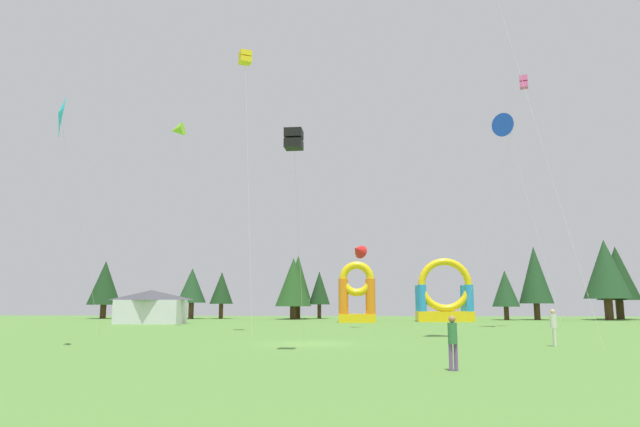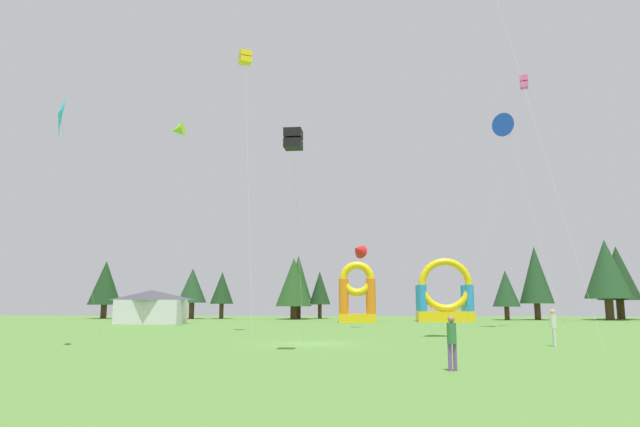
{
  "view_description": "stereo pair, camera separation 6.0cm",
  "coord_description": "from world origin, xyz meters",
  "px_view_note": "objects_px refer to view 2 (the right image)",
  "views": [
    {
      "loc": [
        2.57,
        -30.45,
        2.23
      ],
      "look_at": [
        0.0,
        7.99,
        8.4
      ],
      "focal_mm": 31.06,
      "sensor_mm": 36.0,
      "label": 1
    },
    {
      "loc": [
        2.63,
        -30.44,
        2.23
      ],
      "look_at": [
        0.0,
        7.99,
        8.4
      ],
      "focal_mm": 31.06,
      "sensor_mm": 36.0,
      "label": 2
    }
  ],
  "objects_px": {
    "kite_blue_delta": "(508,126)",
    "kite_yellow_box": "(245,58)",
    "kite_lime_delta": "(178,130)",
    "kite_pink_box": "(524,83)",
    "inflatable_blue_arch": "(445,299)",
    "inflatable_red_slide": "(357,298)",
    "festival_tent": "(151,307)",
    "kite_red_delta": "(358,250)",
    "kite_cyan_diamond": "(58,115)",
    "kite_black_box": "(293,139)",
    "person_near_camera": "(553,324)",
    "person_midfield": "(452,338)"
  },
  "relations": [
    {
      "from": "kite_blue_delta",
      "to": "kite_yellow_box",
      "type": "bearing_deg",
      "value": -157.8
    },
    {
      "from": "kite_lime_delta",
      "to": "kite_pink_box",
      "type": "distance_m",
      "value": 31.72
    },
    {
      "from": "inflatable_blue_arch",
      "to": "inflatable_red_slide",
      "type": "height_order",
      "value": "inflatable_blue_arch"
    },
    {
      "from": "kite_lime_delta",
      "to": "festival_tent",
      "type": "height_order",
      "value": "kite_lime_delta"
    },
    {
      "from": "kite_pink_box",
      "to": "festival_tent",
      "type": "height_order",
      "value": "kite_pink_box"
    },
    {
      "from": "kite_lime_delta",
      "to": "kite_yellow_box",
      "type": "xyz_separation_m",
      "value": [
        8.31,
        -9.64,
        2.44
      ]
    },
    {
      "from": "kite_red_delta",
      "to": "kite_cyan_diamond",
      "type": "distance_m",
      "value": 27.52
    },
    {
      "from": "kite_black_box",
      "to": "inflatable_blue_arch",
      "type": "relative_size",
      "value": 1.4
    },
    {
      "from": "person_near_camera",
      "to": "inflatable_blue_arch",
      "type": "relative_size",
      "value": 0.26
    },
    {
      "from": "kite_cyan_diamond",
      "to": "kite_pink_box",
      "type": "bearing_deg",
      "value": 36.42
    },
    {
      "from": "person_near_camera",
      "to": "inflatable_blue_arch",
      "type": "bearing_deg",
      "value": -173.99
    },
    {
      "from": "inflatable_blue_arch",
      "to": "kite_pink_box",
      "type": "bearing_deg",
      "value": -74.3
    },
    {
      "from": "kite_blue_delta",
      "to": "person_midfield",
      "type": "height_order",
      "value": "kite_blue_delta"
    },
    {
      "from": "person_midfield",
      "to": "kite_yellow_box",
      "type": "bearing_deg",
      "value": -66.8
    },
    {
      "from": "kite_lime_delta",
      "to": "kite_cyan_diamond",
      "type": "distance_m",
      "value": 24.05
    },
    {
      "from": "kite_blue_delta",
      "to": "festival_tent",
      "type": "xyz_separation_m",
      "value": [
        -34.93,
        9.26,
        -15.88
      ]
    },
    {
      "from": "kite_red_delta",
      "to": "festival_tent",
      "type": "height_order",
      "value": "kite_red_delta"
    },
    {
      "from": "festival_tent",
      "to": "kite_red_delta",
      "type": "bearing_deg",
      "value": -22.5
    },
    {
      "from": "kite_lime_delta",
      "to": "festival_tent",
      "type": "xyz_separation_m",
      "value": [
        -4.91,
        8.48,
        -16.35
      ]
    },
    {
      "from": "kite_blue_delta",
      "to": "kite_yellow_box",
      "type": "xyz_separation_m",
      "value": [
        -21.71,
        -8.86,
        2.92
      ]
    },
    {
      "from": "kite_black_box",
      "to": "kite_red_delta",
      "type": "xyz_separation_m",
      "value": [
        2.94,
        23.8,
        -2.91
      ]
    },
    {
      "from": "kite_yellow_box",
      "to": "festival_tent",
      "type": "bearing_deg",
      "value": 126.12
    },
    {
      "from": "kite_yellow_box",
      "to": "inflatable_blue_arch",
      "type": "height_order",
      "value": "kite_yellow_box"
    },
    {
      "from": "person_near_camera",
      "to": "inflatable_red_slide",
      "type": "xyz_separation_m",
      "value": [
        -10.02,
        32.96,
        1.51
      ]
    },
    {
      "from": "kite_red_delta",
      "to": "kite_yellow_box",
      "type": "relative_size",
      "value": 0.35
    },
    {
      "from": "kite_blue_delta",
      "to": "kite_pink_box",
      "type": "distance_m",
      "value": 4.11
    },
    {
      "from": "kite_cyan_diamond",
      "to": "person_near_camera",
      "type": "bearing_deg",
      "value": 8.67
    },
    {
      "from": "kite_black_box",
      "to": "kite_lime_delta",
      "type": "distance_m",
      "value": 29.16
    },
    {
      "from": "kite_blue_delta",
      "to": "festival_tent",
      "type": "distance_m",
      "value": 39.47
    },
    {
      "from": "kite_blue_delta",
      "to": "kite_cyan_diamond",
      "type": "relative_size",
      "value": 1.54
    },
    {
      "from": "kite_blue_delta",
      "to": "person_midfield",
      "type": "xyz_separation_m",
      "value": [
        -10.28,
        -29.04,
        -16.55
      ]
    },
    {
      "from": "inflatable_blue_arch",
      "to": "person_near_camera",
      "type": "bearing_deg",
      "value": -90.05
    },
    {
      "from": "kite_blue_delta",
      "to": "kite_cyan_diamond",
      "type": "bearing_deg",
      "value": -141.77
    },
    {
      "from": "kite_lime_delta",
      "to": "person_near_camera",
      "type": "distance_m",
      "value": 36.97
    },
    {
      "from": "inflatable_blue_arch",
      "to": "inflatable_red_slide",
      "type": "relative_size",
      "value": 1.08
    },
    {
      "from": "person_near_camera",
      "to": "festival_tent",
      "type": "relative_size",
      "value": 0.28
    },
    {
      "from": "kite_yellow_box",
      "to": "person_midfield",
      "type": "xyz_separation_m",
      "value": [
        11.43,
        -20.18,
        -19.46
      ]
    },
    {
      "from": "kite_blue_delta",
      "to": "person_midfield",
      "type": "relative_size",
      "value": 10.52
    },
    {
      "from": "kite_pink_box",
      "to": "person_midfield",
      "type": "bearing_deg",
      "value": -112.29
    },
    {
      "from": "kite_red_delta",
      "to": "festival_tent",
      "type": "xyz_separation_m",
      "value": [
        -21.62,
        8.96,
        -4.98
      ]
    },
    {
      "from": "kite_yellow_box",
      "to": "inflatable_red_slide",
      "type": "xyz_separation_m",
      "value": [
        8.27,
        23.33,
        -17.9
      ]
    },
    {
      "from": "kite_yellow_box",
      "to": "person_near_camera",
      "type": "xyz_separation_m",
      "value": [
        18.28,
        -9.63,
        -19.41
      ]
    },
    {
      "from": "kite_yellow_box",
      "to": "inflatable_red_slide",
      "type": "height_order",
      "value": "kite_yellow_box"
    },
    {
      "from": "kite_red_delta",
      "to": "person_near_camera",
      "type": "relative_size",
      "value": 3.97
    },
    {
      "from": "kite_blue_delta",
      "to": "inflatable_red_slide",
      "type": "xyz_separation_m",
      "value": [
        -13.44,
        14.47,
        -14.98
      ]
    },
    {
      "from": "kite_red_delta",
      "to": "person_midfield",
      "type": "relative_size",
      "value": 4.16
    },
    {
      "from": "kite_red_delta",
      "to": "kite_pink_box",
      "type": "bearing_deg",
      "value": -2.33
    },
    {
      "from": "inflatable_red_slide",
      "to": "festival_tent",
      "type": "relative_size",
      "value": 1.0
    },
    {
      "from": "kite_blue_delta",
      "to": "kite_lime_delta",
      "type": "height_order",
      "value": "kite_lime_delta"
    },
    {
      "from": "inflatable_blue_arch",
      "to": "festival_tent",
      "type": "relative_size",
      "value": 1.08
    }
  ]
}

